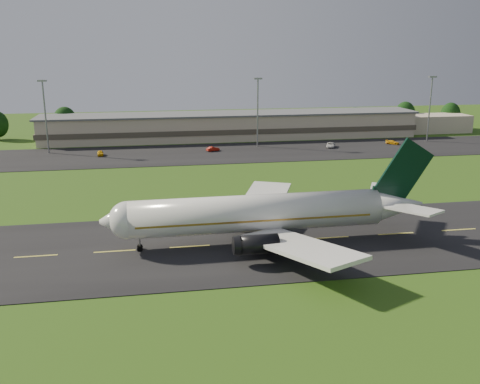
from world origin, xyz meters
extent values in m
plane|color=#244110|center=(0.00, 0.00, 0.00)|extent=(360.00, 360.00, 0.00)
cube|color=black|center=(0.00, 0.00, 0.05)|extent=(220.00, 30.00, 0.10)
cube|color=black|center=(0.00, 72.00, 0.05)|extent=(260.00, 30.00, 0.10)
cylinder|color=white|center=(-11.85, 0.00, 4.80)|extent=(38.05, 5.93, 5.60)
sphere|color=white|center=(-30.85, -0.17, 4.80)|extent=(5.60, 5.60, 5.60)
cone|color=white|center=(-32.85, -0.18, 4.80)|extent=(4.05, 5.41, 5.38)
cone|color=white|center=(10.65, 0.20, 4.80)|extent=(9.05, 5.57, 5.49)
cube|color=olive|center=(-12.35, 0.00, 4.45)|extent=(35.05, 5.95, 0.28)
cube|color=black|center=(-31.45, -0.17, 5.35)|extent=(2.03, 3.02, 0.65)
cube|color=white|center=(-8.25, -10.97, 3.30)|extent=(14.24, 20.17, 2.20)
cube|color=white|center=(-8.45, 11.03, 3.30)|extent=(13.99, 20.19, 2.20)
cube|color=white|center=(10.69, -4.80, 5.70)|extent=(7.57, 9.38, 0.91)
cube|color=white|center=(10.61, 5.20, 5.70)|extent=(7.47, 9.39, 0.91)
cube|color=black|center=(9.15, 0.18, 6.60)|extent=(5.00, 0.59, 3.00)
cube|color=black|center=(11.65, 0.21, 10.30)|extent=(9.44, 0.53, 10.55)
cylinder|color=black|center=(-13.28, -8.01, 2.90)|extent=(5.62, 2.75, 2.70)
cylinder|color=black|center=(-13.42, 7.99, 2.90)|extent=(5.62, 2.75, 2.70)
cube|color=#C5B196|center=(0.00, 96.00, 4.00)|extent=(120.00, 15.00, 8.00)
cube|color=#4C4438|center=(0.00, 96.00, 3.20)|extent=(121.00, 15.40, 1.60)
cube|color=#595B60|center=(0.00, 96.00, 8.15)|extent=(122.00, 16.00, 0.50)
cube|color=#C5B196|center=(70.00, 98.00, 3.00)|extent=(28.00, 11.00, 6.00)
cylinder|color=gray|center=(-55.00, 80.00, 10.00)|extent=(0.44, 0.44, 20.00)
cube|color=gray|center=(-55.00, 80.00, 20.10)|extent=(2.40, 1.20, 0.50)
cylinder|color=gray|center=(5.00, 80.00, 10.00)|extent=(0.44, 0.44, 20.00)
cube|color=gray|center=(5.00, 80.00, 20.10)|extent=(2.40, 1.20, 0.50)
cylinder|color=gray|center=(60.00, 80.00, 10.00)|extent=(0.44, 0.44, 20.00)
cube|color=gray|center=(60.00, 80.00, 20.10)|extent=(2.40, 1.20, 0.50)
cylinder|color=black|center=(-53.59, 105.70, 1.63)|extent=(0.56, 0.56, 3.26)
ellipsoid|color=black|center=(-53.59, 105.70, 5.61)|extent=(7.60, 7.60, 9.50)
cylinder|color=black|center=(-32.24, 105.71, 1.13)|extent=(0.56, 0.56, 2.26)
ellipsoid|color=black|center=(-32.24, 105.71, 3.90)|extent=(5.28, 5.28, 6.60)
cylinder|color=black|center=(45.91, 105.45, 1.32)|extent=(0.56, 0.56, 2.64)
ellipsoid|color=black|center=(45.91, 105.45, 4.55)|extent=(6.16, 6.16, 7.70)
cylinder|color=black|center=(64.77, 105.25, 1.58)|extent=(0.56, 0.56, 3.16)
ellipsoid|color=black|center=(64.77, 105.25, 5.44)|extent=(7.37, 7.37, 9.21)
cylinder|color=black|center=(82.29, 104.56, 1.49)|extent=(0.56, 0.56, 2.98)
ellipsoid|color=black|center=(82.29, 104.56, 5.12)|extent=(6.94, 6.94, 8.68)
imported|color=#E0A80D|center=(-40.41, 73.57, 0.79)|extent=(2.03, 4.17, 1.37)
imported|color=#A2150A|center=(-9.07, 74.87, 0.73)|extent=(4.05, 2.75, 1.26)
imported|color=silver|center=(26.19, 74.74, 0.80)|extent=(4.11, 5.53, 1.40)
imported|color=#F2A80E|center=(46.69, 76.43, 0.70)|extent=(4.14, 4.05, 1.20)
camera|label=1|loc=(-27.59, -75.16, 28.96)|focal=40.00mm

